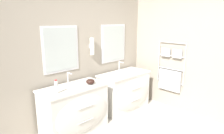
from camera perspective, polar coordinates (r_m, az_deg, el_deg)
name	(u,v)px	position (r m, az deg, el deg)	size (l,w,h in m)	color
wall_back	(76,52)	(3.77, -10.16, 4.20)	(5.12, 0.17, 2.60)	#9E9384
wall_right	(172,49)	(4.45, 16.83, 5.03)	(0.13, 3.55, 2.60)	#9E9384
vanity_left	(75,109)	(3.54, -10.45, -11.70)	(1.13, 0.62, 0.79)	silver
vanity_right	(125,91)	(4.31, 3.77, -6.83)	(1.13, 0.62, 0.79)	silver
faucet_left	(68,79)	(3.50, -12.34, -3.26)	(0.17, 0.14, 0.23)	silver
faucet_right	(120,67)	(4.28, 2.20, 0.08)	(0.17, 0.14, 0.23)	silver
toiletry_bottle	(56,87)	(3.15, -15.67, -5.52)	(0.05, 0.05, 0.22)	silver
amenity_bowl	(90,82)	(3.51, -6.20, -4.15)	(0.15, 0.15, 0.09)	black
soap_dish	(117,77)	(3.89, 1.56, -2.73)	(0.12, 0.08, 0.04)	white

